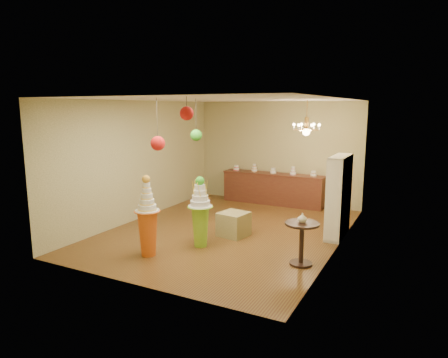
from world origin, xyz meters
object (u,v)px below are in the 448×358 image
at_px(pedestal_green, 200,217).
at_px(pedestal_orange, 148,226).
at_px(sideboard, 273,188).
at_px(round_table, 302,238).

xyz_separation_m(pedestal_green, pedestal_orange, (-0.64, -0.90, -0.03)).
height_order(pedestal_green, sideboard, pedestal_green).
bearing_deg(round_table, sideboard, 116.72).
relative_size(pedestal_green, sideboard, 0.48).
height_order(pedestal_green, pedestal_orange, pedestal_orange).
bearing_deg(sideboard, pedestal_orange, -97.45).
relative_size(pedestal_orange, round_table, 1.96).
distance_m(sideboard, round_table, 4.67).
height_order(sideboard, round_table, sideboard).
bearing_deg(pedestal_green, round_table, -0.13).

